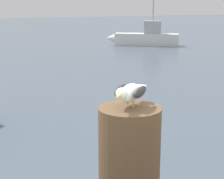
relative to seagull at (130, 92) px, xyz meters
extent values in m
cylinder|color=tan|center=(0.00, 0.02, -0.07)|extent=(0.01, 0.01, 0.04)
cylinder|color=tan|center=(0.02, 0.00, -0.07)|extent=(0.01, 0.01, 0.04)
ellipsoid|color=silver|center=(0.00, 0.00, 0.00)|extent=(0.23, 0.22, 0.10)
sphere|color=silver|center=(-0.09, -0.09, 0.02)|extent=(0.06, 0.06, 0.06)
cone|color=gold|center=(-0.13, -0.12, 0.02)|extent=(0.05, 0.05, 0.02)
cube|color=silver|center=(0.11, 0.10, 0.00)|extent=(0.11, 0.11, 0.01)
ellipsoid|color=#252525|center=(-0.03, 0.05, 0.01)|extent=(0.16, 0.15, 0.06)
ellipsoid|color=#252525|center=(0.05, -0.03, 0.01)|extent=(0.16, 0.15, 0.06)
cube|color=silver|center=(10.91, 19.35, -1.99)|extent=(3.89, 3.09, 0.77)
cone|color=silver|center=(9.03, 20.64, -1.96)|extent=(1.18, 1.18, 0.85)
cube|color=#B2B2B7|center=(11.21, 19.14, -1.20)|extent=(1.28, 1.20, 0.81)
camera|label=1|loc=(-0.90, -1.80, 0.50)|focal=59.47mm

